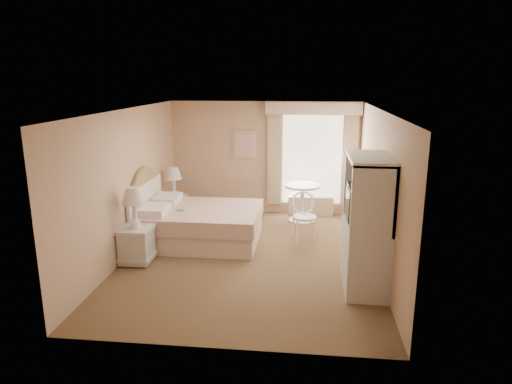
# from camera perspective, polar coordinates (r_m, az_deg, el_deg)

# --- Properties ---
(room) EXTENTS (4.21, 5.51, 2.51)m
(room) POSITION_cam_1_polar(r_m,az_deg,el_deg) (7.55, -0.80, 0.70)
(room) COLOR brown
(room) RESTS_ON ground
(window) EXTENTS (2.05, 0.22, 2.51)m
(window) POSITION_cam_1_polar(r_m,az_deg,el_deg) (10.08, 7.03, 4.54)
(window) COLOR white
(window) RESTS_ON room
(framed_art) EXTENTS (0.52, 0.04, 0.62)m
(framed_art) POSITION_cam_1_polar(r_m,az_deg,el_deg) (10.20, -1.44, 5.94)
(framed_art) COLOR #D9BA85
(framed_art) RESTS_ON room
(bed) EXTENTS (2.17, 1.71, 1.51)m
(bed) POSITION_cam_1_polar(r_m,az_deg,el_deg) (8.62, -7.63, -3.84)
(bed) COLOR #D79F8C
(bed) RESTS_ON room
(nightstand_near) EXTENTS (0.53, 0.53, 1.27)m
(nightstand_near) POSITION_cam_1_polar(r_m,az_deg,el_deg) (7.80, -14.79, -5.25)
(nightstand_near) COLOR silver
(nightstand_near) RESTS_ON room
(nightstand_far) EXTENTS (0.48, 0.48, 1.16)m
(nightstand_far) POSITION_cam_1_polar(r_m,az_deg,el_deg) (9.85, -10.14, -1.18)
(nightstand_far) COLOR silver
(nightstand_far) RESTS_ON room
(round_table) EXTENTS (0.76, 0.76, 0.80)m
(round_table) POSITION_cam_1_polar(r_m,az_deg,el_deg) (9.75, 5.81, -0.61)
(round_table) COLOR white
(round_table) RESTS_ON room
(cafe_chair) EXTENTS (0.53, 0.53, 0.92)m
(cafe_chair) POSITION_cam_1_polar(r_m,az_deg,el_deg) (8.63, 6.00, -2.57)
(cafe_chair) COLOR white
(cafe_chair) RESTS_ON room
(armoire) EXTENTS (0.59, 1.17, 1.95)m
(armoire) POSITION_cam_1_polar(r_m,az_deg,el_deg) (6.79, 13.65, -5.16)
(armoire) COLOR silver
(armoire) RESTS_ON room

